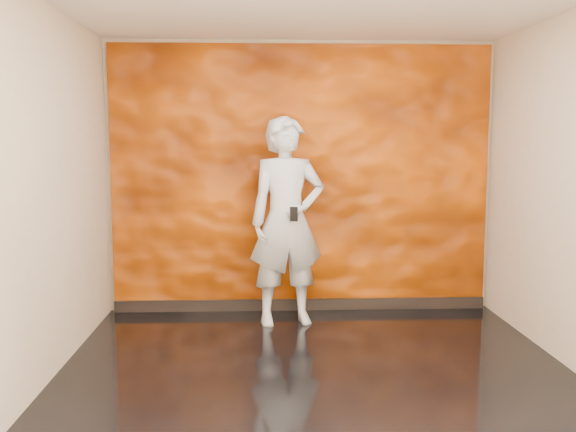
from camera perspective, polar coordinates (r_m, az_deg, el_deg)
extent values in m
cube|color=black|center=(5.03, 2.60, -14.12)|extent=(4.00, 4.00, 0.01)
cube|color=#C3B09B|center=(6.70, 1.14, 3.47)|extent=(4.00, 0.02, 2.80)
cube|color=#C3B09B|center=(2.74, 6.50, -1.43)|extent=(4.00, 0.02, 2.80)
cube|color=#C3B09B|center=(4.95, -21.05, 1.83)|extent=(0.02, 4.00, 2.80)
cube|color=#E75B03|center=(6.66, 1.16, 3.27)|extent=(3.90, 0.06, 2.75)
cube|color=black|center=(6.83, 1.15, -7.86)|extent=(3.90, 0.04, 0.12)
imported|color=#A2A7B1|center=(6.19, -0.08, -0.46)|extent=(0.82, 0.62, 2.01)
cube|color=black|center=(5.93, 0.53, 0.17)|extent=(0.07, 0.03, 0.14)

